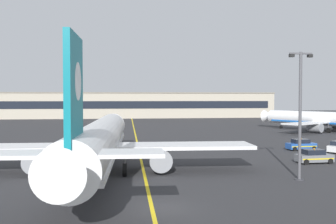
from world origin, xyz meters
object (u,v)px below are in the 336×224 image
(airliner_background, at_px, (327,119))
(safety_cone_by_nose_gear, at_px, (105,151))
(airliner_foreground, at_px, (100,140))
(service_car_nearest, at_px, (301,145))
(apron_lamp_post, at_px, (300,113))
(service_car_second, at_px, (314,157))

(airliner_background, xyz_separation_m, safety_cone_by_nose_gear, (-49.32, -27.11, -2.63))
(airliner_foreground, distance_m, service_car_nearest, 32.17)
(airliner_background, bearing_deg, airliner_foreground, -139.55)
(airliner_background, height_order, safety_cone_by_nose_gear, airliner_background)
(apron_lamp_post, bearing_deg, service_car_second, 54.67)
(service_car_nearest, xyz_separation_m, service_car_second, (-3.92, -11.08, 0.00))
(airliner_foreground, xyz_separation_m, service_car_nearest, (28.89, 13.92, -2.60))
(airliner_foreground, height_order, airliner_background, airliner_foreground)
(airliner_foreground, distance_m, airliner_background, 64.92)
(airliner_foreground, relative_size, airliner_background, 1.30)
(service_car_nearest, relative_size, safety_cone_by_nose_gear, 7.85)
(airliner_foreground, distance_m, safety_cone_by_nose_gear, 15.32)
(apron_lamp_post, distance_m, service_car_nearest, 22.92)
(service_car_nearest, distance_m, service_car_second, 11.75)
(airliner_background, distance_m, service_car_second, 46.31)
(safety_cone_by_nose_gear, bearing_deg, service_car_second, -26.05)
(airliner_foreground, bearing_deg, apron_lamp_post, -17.43)
(airliner_foreground, relative_size, apron_lamp_post, 3.45)
(airliner_foreground, bearing_deg, service_car_second, 6.49)
(apron_lamp_post, xyz_separation_m, service_car_second, (6.19, 8.74, -5.54))
(service_car_second, distance_m, safety_cone_by_nose_gear, 27.71)
(airliner_background, bearing_deg, service_car_nearest, -126.04)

